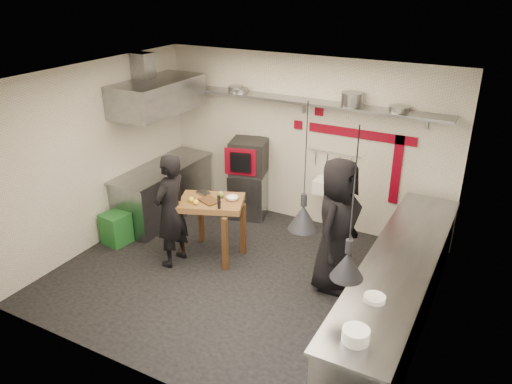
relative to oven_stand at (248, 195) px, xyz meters
The scene contains 47 objects.
floor 2.00m from the oven_stand, 64.00° to the right, with size 5.00×5.00×0.00m, color black.
ceiling 3.10m from the oven_stand, 64.00° to the right, with size 5.00×5.00×0.00m, color beige.
wall_back 1.36m from the oven_stand, 21.34° to the left, with size 5.00×0.04×2.80m, color silver.
wall_front 4.08m from the oven_stand, 77.45° to the right, with size 5.00×0.04×2.80m, color silver.
wall_left 2.61m from the oven_stand, 132.91° to the right, with size 0.04×4.20×2.80m, color silver.
wall_right 3.92m from the oven_stand, 27.70° to the right, with size 0.04×4.20×2.80m, color silver.
red_band_horiz 2.24m from the oven_stand, ahead, with size 1.70×0.02×0.14m, color maroon.
red_band_vert 2.56m from the oven_stand, ahead, with size 0.14×0.02×1.10m, color maroon.
red_tile_a 1.93m from the oven_stand, 15.89° to the left, with size 0.14×0.02×0.14m, color maroon.
red_tile_b 1.52m from the oven_stand, 22.57° to the left, with size 0.14×0.02×0.14m, color maroon.
back_shelf 1.93m from the oven_stand, 10.28° to the left, with size 4.60×0.34×0.04m, color slate.
shelf_bracket_left 1.95m from the oven_stand, 163.60° to the left, with size 0.04×0.06×0.24m, color slate.
shelf_bracket_mid 1.86m from the oven_stand, 19.59° to the left, with size 0.04×0.06×0.24m, color slate.
shelf_bracket_right 3.22m from the oven_stand, ahead, with size 0.04×0.06×0.24m, color slate.
pan_far_left 1.82m from the oven_stand, 153.16° to the left, with size 0.25×0.25×0.09m, color slate.
pan_mid_left 1.80m from the oven_stand, 144.71° to the left, with size 0.24×0.24×0.07m, color slate.
stock_pot 2.50m from the oven_stand, ahead, with size 0.32×0.32×0.20m, color slate.
pan_right 2.97m from the oven_stand, ahead, with size 0.28×0.28×0.08m, color slate.
oven_stand is the anchor object (origin of this frame).
combi_oven 0.69m from the oven_stand, 92.67° to the left, with size 0.59×0.55×0.58m, color black.
oven_door 0.73m from the oven_stand, 91.18° to the right, with size 0.53×0.03×0.46m, color maroon.
oven_glass 0.75m from the oven_stand, 86.86° to the right, with size 0.35×0.02×0.34m, color black.
hand_sink 1.47m from the oven_stand, ahead, with size 0.46×0.34×0.22m, color white.
sink_tap 1.53m from the oven_stand, ahead, with size 0.03×0.03×0.14m, color slate.
sink_drain 1.42m from the oven_stand, ahead, with size 0.06×0.06×0.66m, color slate.
utensil_rail 1.71m from the oven_stand, 11.86° to the left, with size 0.02×0.02×0.90m, color slate.
counter_right 3.49m from the oven_stand, 30.37° to the right, with size 0.70×3.80×0.90m, color slate.
counter_right_top 3.53m from the oven_stand, 30.37° to the right, with size 0.76×3.90×0.03m, color slate.
plate_stack 4.53m from the oven_stand, 48.45° to the right, with size 0.25×0.25×0.13m, color white.
small_bowl_right 4.03m from the oven_stand, 42.20° to the right, with size 0.22×0.22×0.05m, color white.
counter_left 1.47m from the oven_stand, 151.03° to the right, with size 0.70×1.90×0.90m, color slate.
counter_left_top 1.56m from the oven_stand, 151.03° to the right, with size 0.76×2.00×0.03m, color slate.
extractor_hood 2.26m from the oven_stand, 150.06° to the right, with size 0.78×1.60×0.50m, color slate.
hood_duct 2.71m from the oven_stand, 154.39° to the right, with size 0.28×0.28×0.50m, color slate.
green_bin 2.30m from the oven_stand, 126.76° to the right, with size 0.38×0.38×0.50m, color #1D6125.
prep_table 1.44m from the oven_stand, 82.80° to the right, with size 0.92×0.64×0.92m, color brown, non-canonical shape.
cutting_board 1.59m from the oven_stand, 82.93° to the right, with size 0.30×0.21×0.03m, color #4C2F18.
pepper_mill 1.78m from the oven_stand, 74.93° to the right, with size 0.05×0.05×0.20m, color black.
lemon_a 1.72m from the oven_stand, 91.15° to the right, with size 0.08×0.08×0.08m, color yellow.
lemon_b 1.75m from the oven_stand, 87.47° to the right, with size 0.08×0.08×0.08m, color yellow.
veg_ball 1.43m from the oven_stand, 78.64° to the right, with size 0.10×0.10×0.10m, color olive.
steel_tray 1.41m from the oven_stand, 91.88° to the right, with size 0.20×0.13×0.03m, color slate.
bowl 1.47m from the oven_stand, 70.62° to the right, with size 0.18×0.18×0.06m, color white.
heat_lamp_near 3.54m from the oven_stand, 49.60° to the right, with size 0.34×0.34×1.44m, color black, non-canonical shape.
heat_lamp_far 4.33m from the oven_stand, 47.18° to the right, with size 0.32×0.32×1.51m, color black, non-canonical shape.
chef_left 1.94m from the oven_stand, 96.53° to the right, with size 0.62×0.41×1.69m, color black.
chef_right 2.51m from the oven_stand, 32.59° to the right, with size 0.91×0.59×1.86m, color black.
Camera 1 is at (3.02, -5.14, 3.99)m, focal length 35.00 mm.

